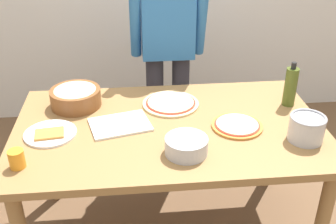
{
  "coord_description": "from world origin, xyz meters",
  "views": [
    {
      "loc": [
        -0.19,
        -1.83,
        1.86
      ],
      "look_at": [
        0.0,
        0.05,
        0.81
      ],
      "focal_mm": 44.04,
      "sensor_mm": 36.0,
      "label": 1
    }
  ],
  "objects_px": {
    "mixing_bowl_steel": "(186,146)",
    "person_cook": "(168,43)",
    "popcorn_bowl": "(76,96)",
    "olive_oil_bottle": "(291,86)",
    "cup_orange": "(17,159)",
    "pizza_raw_on_board": "(171,103)",
    "plate_with_slice": "(50,134)",
    "cutting_board_white": "(120,125)",
    "steel_pot": "(307,128)",
    "pizza_cooked_on_tray": "(237,125)",
    "dining_table": "(169,140)"
  },
  "relations": [
    {
      "from": "mixing_bowl_steel",
      "to": "person_cook",
      "type": "bearing_deg",
      "value": 89.15
    },
    {
      "from": "popcorn_bowl",
      "to": "person_cook",
      "type": "bearing_deg",
      "value": 40.84
    },
    {
      "from": "olive_oil_bottle",
      "to": "cup_orange",
      "type": "distance_m",
      "value": 1.47
    },
    {
      "from": "pizza_raw_on_board",
      "to": "popcorn_bowl",
      "type": "bearing_deg",
      "value": 175.36
    },
    {
      "from": "pizza_raw_on_board",
      "to": "popcorn_bowl",
      "type": "distance_m",
      "value": 0.53
    },
    {
      "from": "person_cook",
      "to": "pizza_raw_on_board",
      "type": "relative_size",
      "value": 5.08
    },
    {
      "from": "plate_with_slice",
      "to": "popcorn_bowl",
      "type": "xyz_separation_m",
      "value": [
        0.1,
        0.3,
        0.05
      ]
    },
    {
      "from": "pizza_raw_on_board",
      "to": "popcorn_bowl",
      "type": "height_order",
      "value": "popcorn_bowl"
    },
    {
      "from": "cup_orange",
      "to": "cutting_board_white",
      "type": "distance_m",
      "value": 0.55
    },
    {
      "from": "cutting_board_white",
      "to": "person_cook",
      "type": "bearing_deg",
      "value": 66.37
    },
    {
      "from": "olive_oil_bottle",
      "to": "steel_pot",
      "type": "distance_m",
      "value": 0.37
    },
    {
      "from": "cup_orange",
      "to": "person_cook",
      "type": "bearing_deg",
      "value": 53.74
    },
    {
      "from": "cutting_board_white",
      "to": "pizza_cooked_on_tray",
      "type": "bearing_deg",
      "value": -7.02
    },
    {
      "from": "cutting_board_white",
      "to": "plate_with_slice",
      "type": "bearing_deg",
      "value": -170.62
    },
    {
      "from": "pizza_cooked_on_tray",
      "to": "cutting_board_white",
      "type": "relative_size",
      "value": 0.88
    },
    {
      "from": "steel_pot",
      "to": "cup_orange",
      "type": "height_order",
      "value": "steel_pot"
    },
    {
      "from": "plate_with_slice",
      "to": "pizza_raw_on_board",
      "type": "bearing_deg",
      "value": 22.37
    },
    {
      "from": "dining_table",
      "to": "plate_with_slice",
      "type": "distance_m",
      "value": 0.61
    },
    {
      "from": "pizza_cooked_on_tray",
      "to": "mixing_bowl_steel",
      "type": "xyz_separation_m",
      "value": [
        -0.29,
        -0.21,
        0.03
      ]
    },
    {
      "from": "plate_with_slice",
      "to": "mixing_bowl_steel",
      "type": "xyz_separation_m",
      "value": [
        0.65,
        -0.22,
        0.03
      ]
    },
    {
      "from": "mixing_bowl_steel",
      "to": "cutting_board_white",
      "type": "distance_m",
      "value": 0.42
    },
    {
      "from": "popcorn_bowl",
      "to": "cutting_board_white",
      "type": "xyz_separation_m",
      "value": [
        0.25,
        -0.25,
        -0.06
      ]
    },
    {
      "from": "plate_with_slice",
      "to": "mixing_bowl_steel",
      "type": "height_order",
      "value": "mixing_bowl_steel"
    },
    {
      "from": "person_cook",
      "to": "pizza_raw_on_board",
      "type": "distance_m",
      "value": 0.56
    },
    {
      "from": "person_cook",
      "to": "popcorn_bowl",
      "type": "distance_m",
      "value": 0.76
    },
    {
      "from": "person_cook",
      "to": "cutting_board_white",
      "type": "relative_size",
      "value": 5.4
    },
    {
      "from": "cup_orange",
      "to": "pizza_raw_on_board",
      "type": "bearing_deg",
      "value": 35.16
    },
    {
      "from": "olive_oil_bottle",
      "to": "cup_orange",
      "type": "height_order",
      "value": "olive_oil_bottle"
    },
    {
      "from": "popcorn_bowl",
      "to": "cutting_board_white",
      "type": "height_order",
      "value": "popcorn_bowl"
    },
    {
      "from": "pizza_cooked_on_tray",
      "to": "olive_oil_bottle",
      "type": "relative_size",
      "value": 1.03
    },
    {
      "from": "mixing_bowl_steel",
      "to": "steel_pot",
      "type": "bearing_deg",
      "value": 5.45
    },
    {
      "from": "popcorn_bowl",
      "to": "pizza_raw_on_board",
      "type": "bearing_deg",
      "value": -4.64
    },
    {
      "from": "popcorn_bowl",
      "to": "olive_oil_bottle",
      "type": "xyz_separation_m",
      "value": [
        1.19,
        -0.1,
        0.05
      ]
    },
    {
      "from": "pizza_cooked_on_tray",
      "to": "olive_oil_bottle",
      "type": "bearing_deg",
      "value": 31.69
    },
    {
      "from": "pizza_raw_on_board",
      "to": "olive_oil_bottle",
      "type": "xyz_separation_m",
      "value": [
        0.66,
        -0.06,
        0.1
      ]
    },
    {
      "from": "popcorn_bowl",
      "to": "mixing_bowl_steel",
      "type": "xyz_separation_m",
      "value": [
        0.55,
        -0.53,
        -0.02
      ]
    },
    {
      "from": "popcorn_bowl",
      "to": "olive_oil_bottle",
      "type": "relative_size",
      "value": 1.09
    },
    {
      "from": "mixing_bowl_steel",
      "to": "pizza_cooked_on_tray",
      "type": "bearing_deg",
      "value": 35.19
    },
    {
      "from": "dining_table",
      "to": "pizza_cooked_on_tray",
      "type": "relative_size",
      "value": 6.08
    },
    {
      "from": "dining_table",
      "to": "cup_orange",
      "type": "xyz_separation_m",
      "value": [
        -0.7,
        -0.29,
        0.13
      ]
    },
    {
      "from": "dining_table",
      "to": "pizza_raw_on_board",
      "type": "xyz_separation_m",
      "value": [
        0.03,
        0.22,
        0.1
      ]
    },
    {
      "from": "olive_oil_bottle",
      "to": "steel_pot",
      "type": "bearing_deg",
      "value": -97.45
    },
    {
      "from": "pizza_raw_on_board",
      "to": "plate_with_slice",
      "type": "relative_size",
      "value": 1.23
    },
    {
      "from": "plate_with_slice",
      "to": "person_cook",
      "type": "bearing_deg",
      "value": 49.89
    },
    {
      "from": "plate_with_slice",
      "to": "mixing_bowl_steel",
      "type": "bearing_deg",
      "value": -18.88
    },
    {
      "from": "olive_oil_bottle",
      "to": "person_cook",
      "type": "bearing_deg",
      "value": 136.46
    },
    {
      "from": "plate_with_slice",
      "to": "cutting_board_white",
      "type": "height_order",
      "value": "plate_with_slice"
    },
    {
      "from": "plate_with_slice",
      "to": "olive_oil_bottle",
      "type": "distance_m",
      "value": 1.31
    },
    {
      "from": "pizza_cooked_on_tray",
      "to": "cup_orange",
      "type": "relative_size",
      "value": 3.1
    },
    {
      "from": "popcorn_bowl",
      "to": "steel_pot",
      "type": "distance_m",
      "value": 1.24
    }
  ]
}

